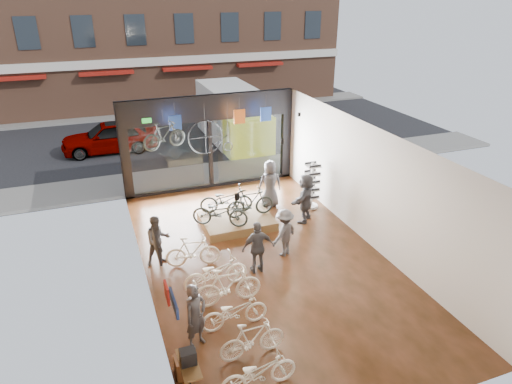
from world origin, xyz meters
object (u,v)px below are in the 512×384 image
floor_bike_2 (234,312)px  customer_1 (158,240)px  floor_bike_5 (193,251)px  customer_4 (270,184)px  street_car (110,136)px  penny_farthing (213,138)px  floor_bike_4 (216,273)px  customer_3 (284,233)px  display_bike_right (226,200)px  customer_5 (305,198)px  sunglasses_rack (312,185)px  customer_2 (258,247)px  box_truck (235,118)px  floor_bike_1 (252,339)px  floor_bike_3 (228,286)px  display_bike_mid (250,203)px  hung_bike (164,135)px  floor_bike_0 (258,372)px  display_bike_left (220,212)px  display_platform (237,221)px  customer_0 (196,316)px

floor_bike_2 → customer_1: bearing=19.3°
floor_bike_5 → customer_4: size_ratio=0.89×
street_car → penny_farthing: size_ratio=2.85×
floor_bike_4 → customer_3: 2.61m
floor_bike_4 → display_bike_right: display_bike_right is taller
floor_bike_2 → penny_farthing: 7.64m
customer_5 → sunglasses_rack: sunglasses_rack is taller
floor_bike_4 → customer_2: (1.35, 0.33, 0.32)m
box_truck → floor_bike_1: 15.27m
floor_bike_3 → box_truck: bearing=-17.8°
display_bike_mid → hung_bike: size_ratio=1.08×
customer_3 → customer_4: bearing=-134.4°
floor_bike_1 → customer_3: bearing=-34.8°
floor_bike_0 → customer_2: bearing=-22.4°
customer_4 → display_bike_left: bearing=37.0°
sunglasses_rack → customer_4: bearing=173.0°
display_bike_left → customer_1: bearing=144.3°
customer_5 → hung_bike: (-4.32, 2.32, 2.05)m
display_bike_right → customer_5: (2.56, -1.01, 0.10)m
display_platform → display_bike_left: display_bike_left is taller
street_car → customer_5: bearing=29.8°
sunglasses_rack → floor_bike_0: bearing=-105.9°
display_bike_left → display_bike_right: bearing=-0.6°
customer_2 → customer_5: (2.67, 2.40, 0.08)m
floor_bike_2 → customer_1: (-1.23, 3.45, 0.34)m
box_truck → display_platform: bearing=-108.0°
sunglasses_rack → customer_2: bearing=-117.9°
display_bike_left → penny_farthing: bearing=16.3°
floor_bike_3 → customer_4: 5.97m
customer_4 → penny_farthing: size_ratio=1.10×
floor_bike_2 → customer_2: (1.36, 2.01, 0.37)m
floor_bike_1 → customer_0: size_ratio=0.96×
floor_bike_0 → display_platform: bearing=-16.6°
floor_bike_1 → customer_3: 4.37m
floor_bike_5 → customer_1: customer_1 is taller
customer_5 → floor_bike_1: bearing=8.9°
street_car → box_truck: size_ratio=0.64×
floor_bike_3 → customer_2: 1.68m
floor_bike_2 → customer_2: 2.45m
display_bike_mid → penny_farthing: penny_farthing is taller
floor_bike_2 → floor_bike_3: size_ratio=0.93×
box_truck → customer_5: 9.15m
box_truck → hung_bike: bearing=-125.0°
display_bike_mid → hung_bike: hung_bike is taller
floor_bike_5 → display_bike_mid: display_bike_mid is taller
floor_bike_2 → customer_5: size_ratio=0.94×
customer_4 → customer_3: bearing=81.4°
floor_bike_2 → customer_4: bearing=-29.5°
floor_bike_1 → hung_bike: 8.18m
floor_bike_5 → penny_farthing: 5.05m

